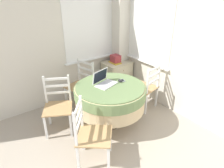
{
  "coord_description": "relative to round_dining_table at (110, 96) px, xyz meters",
  "views": [
    {
      "loc": [
        -0.74,
        -0.25,
        2.14
      ],
      "look_at": [
        1.07,
        2.19,
        0.66
      ],
      "focal_mm": 32.0,
      "sensor_mm": 36.0,
      "label": 1
    }
  ],
  "objects": [
    {
      "name": "dining_chair_camera_near",
      "position": [
        -0.68,
        -0.51,
        -0.12
      ],
      "size": [
        0.61,
        0.61,
        0.9
      ],
      "color": "tan",
      "rests_on": "ground_plane"
    },
    {
      "name": "dining_chair_left_flank",
      "position": [
        -0.74,
        0.39,
        -0.12
      ],
      "size": [
        0.58,
        0.59,
        0.9
      ],
      "color": "tan",
      "rests_on": "ground_plane"
    },
    {
      "name": "corner_cabinet",
      "position": [
        0.89,
        0.96,
        -0.22
      ],
      "size": [
        0.59,
        0.47,
        0.66
      ],
      "color": "beige",
      "rests_on": "ground_plane"
    },
    {
      "name": "dining_chair_near_right_window",
      "position": [
        0.84,
        0.02,
        -0.12
      ],
      "size": [
        0.51,
        0.51,
        0.9
      ],
      "color": "tan",
      "rests_on": "ground_plane"
    },
    {
      "name": "round_dining_table",
      "position": [
        0.0,
        0.0,
        0.0
      ],
      "size": [
        1.15,
        1.15,
        0.73
      ],
      "color": "#4C3D2D",
      "rests_on": "ground_plane"
    },
    {
      "name": "cell_phone",
      "position": [
        0.29,
        0.03,
        0.18
      ],
      "size": [
        0.07,
        0.11,
        0.01
      ],
      "color": "#B2B7BC",
      "rests_on": "round_dining_table"
    },
    {
      "name": "book_on_cabinet",
      "position": [
        0.81,
        0.94,
        0.12
      ],
      "size": [
        0.17,
        0.26,
        0.02
      ],
      "color": "gold",
      "rests_on": "corner_cabinet"
    },
    {
      "name": "storage_box",
      "position": [
        0.83,
        0.94,
        0.19
      ],
      "size": [
        0.16,
        0.19,
        0.17
      ],
      "color": "#9E3338",
      "rests_on": "corner_cabinet"
    },
    {
      "name": "laptop",
      "position": [
        -0.04,
        0.11,
        0.22
      ],
      "size": [
        0.4,
        0.34,
        0.23
      ],
      "color": "white",
      "rests_on": "round_dining_table"
    },
    {
      "name": "computer_mouse",
      "position": [
        0.22,
        0.02,
        0.2
      ],
      "size": [
        0.06,
        0.09,
        0.04
      ],
      "color": "black",
      "rests_on": "round_dining_table"
    },
    {
      "name": "dining_chair_near_back_window",
      "position": [
        -0.08,
        0.84,
        -0.12
      ],
      "size": [
        0.53,
        0.53,
        0.9
      ],
      "color": "tan",
      "rests_on": "ground_plane"
    },
    {
      "name": "corner_room_shell",
      "position": [
        0.34,
        0.04,
        0.72
      ],
      "size": [
        4.39,
        5.12,
        2.55
      ],
      "color": "beige",
      "rests_on": "ground_plane"
    }
  ]
}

